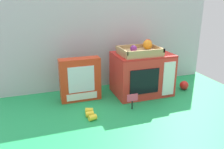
% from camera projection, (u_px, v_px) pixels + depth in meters
% --- Properties ---
extents(ground_plane, '(1.70, 1.70, 0.00)m').
position_uv_depth(ground_plane, '(119.00, 95.00, 1.64)').
color(ground_plane, '#219E54').
rests_on(ground_plane, ground).
extents(display_back_panel, '(1.61, 0.03, 0.71)m').
position_uv_depth(display_back_panel, '(109.00, 39.00, 1.73)').
color(display_back_panel, '#B7BABF').
rests_on(display_back_panel, ground).
extents(toy_microwave, '(0.39, 0.28, 0.29)m').
position_uv_depth(toy_microwave, '(142.00, 74.00, 1.64)').
color(toy_microwave, red).
rests_on(toy_microwave, ground).
extents(food_groups_crate, '(0.26, 0.21, 0.09)m').
position_uv_depth(food_groups_crate, '(141.00, 50.00, 1.56)').
color(food_groups_crate, tan).
rests_on(food_groups_crate, toy_microwave).
extents(cookie_set_box, '(0.26, 0.08, 0.29)m').
position_uv_depth(cookie_set_box, '(80.00, 80.00, 1.53)').
color(cookie_set_box, red).
rests_on(cookie_set_box, ground).
extents(price_sign, '(0.07, 0.01, 0.10)m').
position_uv_depth(price_sign, '(132.00, 99.00, 1.42)').
color(price_sign, black).
rests_on(price_sign, ground).
extents(loose_toy_banana, '(0.06, 0.13, 0.03)m').
position_uv_depth(loose_toy_banana, '(90.00, 114.00, 1.35)').
color(loose_toy_banana, yellow).
rests_on(loose_toy_banana, ground).
extents(loose_toy_apple, '(0.07, 0.07, 0.07)m').
position_uv_depth(loose_toy_apple, '(184.00, 85.00, 1.73)').
color(loose_toy_apple, red).
rests_on(loose_toy_apple, ground).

